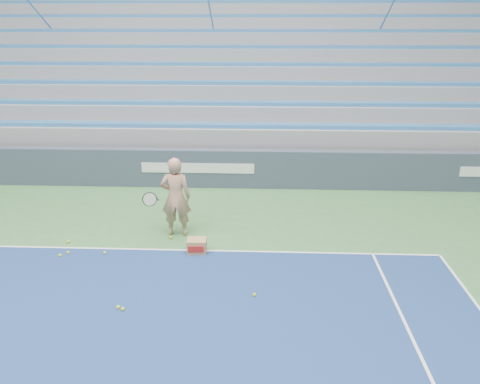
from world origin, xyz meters
name	(u,v)px	position (x,y,z in m)	size (l,w,h in m)	color
sponsor_barrier	(199,168)	(0.00, 15.88, 0.55)	(30.00, 0.32, 1.10)	#364153
bleachers	(216,79)	(0.00, 21.60, 2.36)	(31.00, 9.15, 7.30)	gray
tennis_player	(176,197)	(-0.09, 12.67, 0.90)	(0.94, 0.84, 1.80)	tan
ball_box	(197,246)	(0.47, 11.82, 0.15)	(0.41, 0.32, 0.30)	#A57D4F
tennis_ball_0	(118,307)	(-0.59, 9.75, 0.03)	(0.07, 0.07, 0.07)	#CAD92C
tennis_ball_1	(105,253)	(-1.43, 11.66, 0.03)	(0.07, 0.07, 0.07)	#CAD92C
tennis_ball_2	(68,242)	(-2.39, 12.13, 0.03)	(0.07, 0.07, 0.07)	#CAD92C
tennis_ball_3	(170,237)	(-0.20, 12.43, 0.03)	(0.07, 0.07, 0.07)	#CAD92C
tennis_ball_4	(123,309)	(-0.50, 9.70, 0.03)	(0.07, 0.07, 0.07)	#CAD92C
tennis_ball_5	(60,255)	(-2.30, 11.50, 0.03)	(0.07, 0.07, 0.07)	#CAD92C
tennis_ball_6	(254,295)	(1.69, 10.23, 0.03)	(0.07, 0.07, 0.07)	#CAD92C
tennis_ball_7	(68,253)	(-2.19, 11.63, 0.03)	(0.07, 0.07, 0.07)	#CAD92C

